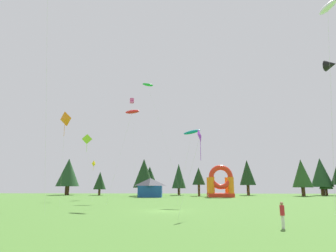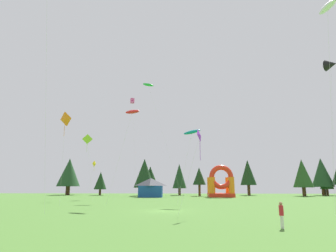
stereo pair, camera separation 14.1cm
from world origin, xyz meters
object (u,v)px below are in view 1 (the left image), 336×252
kite_red_parafoil (132,112)px  kite_purple_diamond (201,136)px  festival_tent (150,188)px  kite_yellow_diamond (94,164)px  kite_pink_box (132,101)px  kite_green_parafoil (148,85)px  kite_orange_diamond (64,120)px  kite_lime_diamond (87,140)px  person_near_camera (282,213)px  kite_white_parafoil (328,7)px  kite_black_delta (331,65)px  inflatable_yellow_castle (220,185)px  kite_teal_parafoil (192,132)px

kite_red_parafoil → kite_purple_diamond: size_ratio=1.67×
festival_tent → kite_yellow_diamond: bearing=-154.1°
kite_pink_box → kite_purple_diamond: (13.44, -38.55, -15.48)m
kite_green_parafoil → kite_purple_diamond: 33.61m
kite_red_parafoil → kite_orange_diamond: 8.71m
kite_pink_box → festival_tent: (4.86, -1.09, -20.53)m
kite_pink_box → kite_lime_diamond: bearing=-113.1°
kite_pink_box → person_near_camera: kite_pink_box is taller
kite_red_parafoil → kite_yellow_diamond: kite_red_parafoil is taller
kite_white_parafoil → kite_black_delta: (7.14, 13.24, 0.21)m
kite_red_parafoil → inflatable_yellow_castle: (15.47, 27.87, -9.73)m
kite_red_parafoil → person_near_camera: bearing=-53.9°
kite_red_parafoil → kite_lime_diamond: kite_red_parafoil is taller
kite_pink_box → kite_black_delta: 42.77m
kite_orange_diamond → kite_lime_diamond: bearing=99.4°
kite_white_parafoil → inflatable_yellow_castle: kite_white_parafoil is taller
inflatable_yellow_castle → kite_teal_parafoil: bearing=-106.3°
kite_yellow_diamond → festival_tent: kite_yellow_diamond is taller
kite_black_delta → kite_white_parafoil: bearing=-118.3°
kite_white_parafoil → kite_pink_box: kite_pink_box is taller
kite_orange_diamond → kite_yellow_diamond: size_ratio=1.53×
kite_orange_diamond → inflatable_yellow_castle: bearing=52.7°
kite_orange_diamond → person_near_camera: (20.86, -14.68, -9.67)m
kite_green_parafoil → kite_black_delta: 32.76m
inflatable_yellow_castle → kite_yellow_diamond: bearing=-166.6°
kite_purple_diamond → kite_black_delta: bearing=29.7°
kite_purple_diamond → person_near_camera: bearing=-57.6°
kite_green_parafoil → person_near_camera: bearing=-70.0°
kite_orange_diamond → festival_tent: 32.02m
kite_orange_diamond → kite_lime_diamond: (-2.87, 17.34, 0.24)m
festival_tent → kite_lime_diamond: bearing=-130.4°
festival_tent → inflatable_yellow_castle: bearing=3.6°
person_near_camera → inflatable_yellow_castle: size_ratio=0.23×
kite_red_parafoil → inflatable_yellow_castle: 33.33m
kite_red_parafoil → kite_black_delta: kite_black_delta is taller
kite_purple_diamond → person_near_camera: kite_purple_diamond is taller
kite_orange_diamond → kite_purple_diamond: kite_orange_diamond is taller
kite_red_parafoil → kite_lime_diamond: (-10.88, 14.38, -1.51)m
kite_lime_diamond → kite_teal_parafoil: 22.29m
kite_white_parafoil → kite_pink_box: (-25.11, 41.07, 4.03)m
kite_white_parafoil → kite_lime_diamond: bearing=138.4°
kite_lime_diamond → kite_black_delta: (38.05, -14.25, 7.90)m
person_near_camera → inflatable_yellow_castle: 45.61m
inflatable_yellow_castle → festival_tent: 15.73m
kite_green_parafoil → festival_tent: 22.66m
kite_purple_diamond → kite_yellow_diamond: 37.65m
kite_white_parafoil → inflatable_yellow_castle: size_ratio=2.75×
kite_green_parafoil → kite_yellow_diamond: size_ratio=3.16×
kite_purple_diamond → kite_teal_parafoil: 13.72m
kite_yellow_diamond → kite_purple_diamond: bearing=-58.2°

